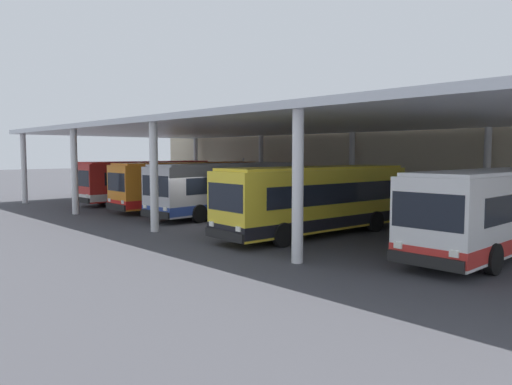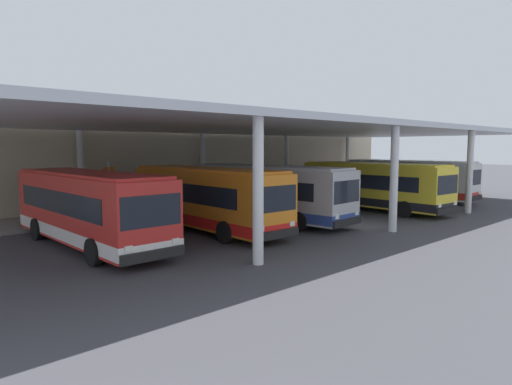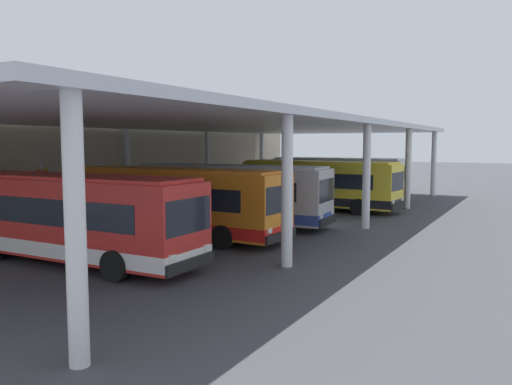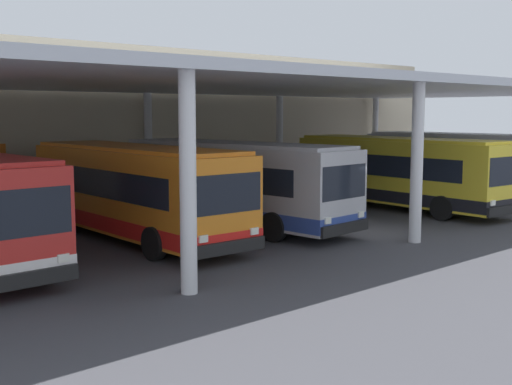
{
  "view_description": "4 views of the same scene",
  "coord_description": "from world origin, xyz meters",
  "px_view_note": "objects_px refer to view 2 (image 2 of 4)",
  "views": [
    {
      "loc": [
        20.37,
        -14.91,
        3.79
      ],
      "look_at": [
        2.36,
        2.01,
        1.79
      ],
      "focal_mm": 34.16,
      "sensor_mm": 36.0,
      "label": 1
    },
    {
      "loc": [
        -19.95,
        -13.91,
        4.18
      ],
      "look_at": [
        -4.09,
        3.16,
        1.83
      ],
      "focal_mm": 31.13,
      "sensor_mm": 36.0,
      "label": 2
    },
    {
      "loc": [
        -25.2,
        -10.12,
        4.28
      ],
      "look_at": [
        -2.3,
        2.59,
        1.79
      ],
      "focal_mm": 35.98,
      "sensor_mm": 36.0,
      "label": 3
    },
    {
      "loc": [
        -18.31,
        -14.9,
        4.29
      ],
      "look_at": [
        -2.62,
        2.46,
        1.43
      ],
      "focal_mm": 46.16,
      "sensor_mm": 36.0,
      "label": 4
    }
  ],
  "objects_px": {
    "bus_middle_bay": "(267,192)",
    "bus_far_bay": "(373,186)",
    "bench_waiting": "(150,202)",
    "bus_nearest_bay": "(89,208)",
    "bus_second_bay": "(206,198)",
    "bus_departing": "(408,179)",
    "trash_bin": "(187,198)",
    "banner_sign": "(109,185)"
  },
  "relations": [
    {
      "from": "bus_second_bay",
      "to": "trash_bin",
      "type": "xyz_separation_m",
      "value": [
        4.1,
        7.73,
        -0.98
      ]
    },
    {
      "from": "bus_middle_bay",
      "to": "bus_departing",
      "type": "bearing_deg",
      "value": -0.33
    },
    {
      "from": "trash_bin",
      "to": "banner_sign",
      "type": "bearing_deg",
      "value": -170.86
    },
    {
      "from": "bus_nearest_bay",
      "to": "bench_waiting",
      "type": "distance_m",
      "value": 10.14
    },
    {
      "from": "bench_waiting",
      "to": "trash_bin",
      "type": "distance_m",
      "value": 3.0
    },
    {
      "from": "bus_nearest_bay",
      "to": "trash_bin",
      "type": "height_order",
      "value": "bus_nearest_bay"
    },
    {
      "from": "bus_nearest_bay",
      "to": "bus_middle_bay",
      "type": "xyz_separation_m",
      "value": [
        10.07,
        -0.52,
        0.0
      ]
    },
    {
      "from": "bus_middle_bay",
      "to": "bus_far_bay",
      "type": "relative_size",
      "value": 1.0
    },
    {
      "from": "bus_nearest_bay",
      "to": "trash_bin",
      "type": "relative_size",
      "value": 10.77
    },
    {
      "from": "bus_far_bay",
      "to": "trash_bin",
      "type": "relative_size",
      "value": 10.88
    },
    {
      "from": "bus_second_bay",
      "to": "trash_bin",
      "type": "relative_size",
      "value": 10.82
    },
    {
      "from": "bus_second_bay",
      "to": "bus_far_bay",
      "type": "relative_size",
      "value": 0.99
    },
    {
      "from": "bus_nearest_bay",
      "to": "bus_middle_bay",
      "type": "bearing_deg",
      "value": -2.98
    },
    {
      "from": "bus_departing",
      "to": "banner_sign",
      "type": "xyz_separation_m",
      "value": [
        -21.97,
        7.03,
        0.32
      ]
    },
    {
      "from": "bus_middle_bay",
      "to": "trash_bin",
      "type": "height_order",
      "value": "bus_middle_bay"
    },
    {
      "from": "bus_second_bay",
      "to": "bus_nearest_bay",
      "type": "bearing_deg",
      "value": 176.71
    },
    {
      "from": "bus_nearest_bay",
      "to": "bus_departing",
      "type": "bearing_deg",
      "value": -1.36
    },
    {
      "from": "bus_middle_bay",
      "to": "bus_far_bay",
      "type": "xyz_separation_m",
      "value": [
        8.37,
        -1.54,
        0.0
      ]
    },
    {
      "from": "bench_waiting",
      "to": "bus_nearest_bay",
      "type": "bearing_deg",
      "value": -133.79
    },
    {
      "from": "bus_second_bay",
      "to": "bus_departing",
      "type": "relative_size",
      "value": 1.01
    },
    {
      "from": "bus_far_bay",
      "to": "banner_sign",
      "type": "bearing_deg",
      "value": 149.8
    },
    {
      "from": "bus_departing",
      "to": "bus_second_bay",
      "type": "bearing_deg",
      "value": 179.2
    },
    {
      "from": "bus_nearest_bay",
      "to": "bus_far_bay",
      "type": "bearing_deg",
      "value": -6.39
    },
    {
      "from": "bus_departing",
      "to": "bench_waiting",
      "type": "height_order",
      "value": "bus_departing"
    },
    {
      "from": "bench_waiting",
      "to": "bus_middle_bay",
      "type": "bearing_deg",
      "value": -68.47
    },
    {
      "from": "trash_bin",
      "to": "bench_waiting",
      "type": "bearing_deg",
      "value": -177.98
    },
    {
      "from": "bench_waiting",
      "to": "trash_bin",
      "type": "xyz_separation_m",
      "value": [
        2.99,
        0.11,
        0.01
      ]
    },
    {
      "from": "bench_waiting",
      "to": "trash_bin",
      "type": "bearing_deg",
      "value": 2.02
    },
    {
      "from": "bus_nearest_bay",
      "to": "bus_far_bay",
      "type": "relative_size",
      "value": 0.99
    },
    {
      "from": "bench_waiting",
      "to": "banner_sign",
      "type": "bearing_deg",
      "value": -164.27
    },
    {
      "from": "bus_departing",
      "to": "bus_nearest_bay",
      "type": "bearing_deg",
      "value": 178.64
    },
    {
      "from": "bench_waiting",
      "to": "banner_sign",
      "type": "xyz_separation_m",
      "value": [
        -3.11,
        -0.88,
        1.32
      ]
    },
    {
      "from": "bus_middle_bay",
      "to": "bench_waiting",
      "type": "height_order",
      "value": "bus_middle_bay"
    },
    {
      "from": "bus_far_bay",
      "to": "banner_sign",
      "type": "distance_m",
      "value": 16.86
    },
    {
      "from": "bench_waiting",
      "to": "trash_bin",
      "type": "relative_size",
      "value": 1.84
    },
    {
      "from": "bus_far_bay",
      "to": "banner_sign",
      "type": "relative_size",
      "value": 3.33
    },
    {
      "from": "bus_nearest_bay",
      "to": "trash_bin",
      "type": "bearing_deg",
      "value": 36.53
    },
    {
      "from": "bus_middle_bay",
      "to": "bench_waiting",
      "type": "xyz_separation_m",
      "value": [
        -3.08,
        7.81,
        -0.99
      ]
    },
    {
      "from": "trash_bin",
      "to": "banner_sign",
      "type": "relative_size",
      "value": 0.31
    },
    {
      "from": "bus_nearest_bay",
      "to": "banner_sign",
      "type": "relative_size",
      "value": 3.3
    },
    {
      "from": "bus_nearest_bay",
      "to": "banner_sign",
      "type": "distance_m",
      "value": 7.5
    },
    {
      "from": "bus_middle_bay",
      "to": "banner_sign",
      "type": "relative_size",
      "value": 3.34
    }
  ]
}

